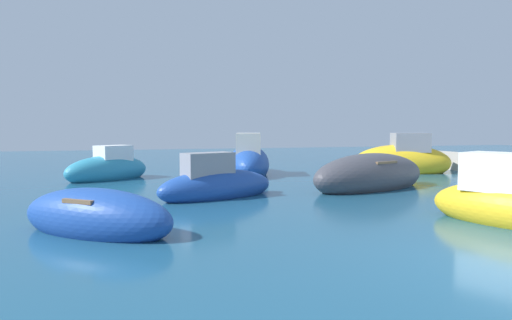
{
  "coord_description": "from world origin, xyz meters",
  "views": [
    {
      "loc": [
        -5.76,
        -4.86,
        2.15
      ],
      "look_at": [
        -1.31,
        10.51,
        0.97
      ],
      "focal_mm": 30.38,
      "sensor_mm": 36.0,
      "label": 1
    }
  ],
  "objects_px": {
    "moored_boat_3": "(216,185)",
    "moored_boat_4": "(96,217)",
    "moored_boat_6": "(248,162)",
    "moored_boat_5": "(108,169)",
    "moored_boat_2": "(370,176)",
    "moored_boat_7": "(403,160)"
  },
  "relations": [
    {
      "from": "moored_boat_4",
      "to": "moored_boat_6",
      "type": "bearing_deg",
      "value": 98.2
    },
    {
      "from": "moored_boat_3",
      "to": "moored_boat_2",
      "type": "bearing_deg",
      "value": -16.05
    },
    {
      "from": "moored_boat_6",
      "to": "moored_boat_7",
      "type": "relative_size",
      "value": 1.08
    },
    {
      "from": "moored_boat_5",
      "to": "moored_boat_6",
      "type": "bearing_deg",
      "value": 146.81
    },
    {
      "from": "moored_boat_6",
      "to": "moored_boat_7",
      "type": "bearing_deg",
      "value": -84.14
    },
    {
      "from": "moored_boat_4",
      "to": "moored_boat_2",
      "type": "bearing_deg",
      "value": 64.35
    },
    {
      "from": "moored_boat_4",
      "to": "moored_boat_5",
      "type": "height_order",
      "value": "moored_boat_5"
    },
    {
      "from": "moored_boat_2",
      "to": "moored_boat_5",
      "type": "height_order",
      "value": "moored_boat_5"
    },
    {
      "from": "moored_boat_5",
      "to": "moored_boat_2",
      "type": "bearing_deg",
      "value": 113.17
    },
    {
      "from": "moored_boat_2",
      "to": "moored_boat_6",
      "type": "height_order",
      "value": "moored_boat_6"
    },
    {
      "from": "moored_boat_2",
      "to": "moored_boat_3",
      "type": "distance_m",
      "value": 5.67
    },
    {
      "from": "moored_boat_3",
      "to": "moored_boat_5",
      "type": "distance_m",
      "value": 6.93
    },
    {
      "from": "moored_boat_2",
      "to": "moored_boat_4",
      "type": "relative_size",
      "value": 1.53
    },
    {
      "from": "moored_boat_5",
      "to": "moored_boat_6",
      "type": "relative_size",
      "value": 0.72
    },
    {
      "from": "moored_boat_4",
      "to": "moored_boat_5",
      "type": "relative_size",
      "value": 0.94
    },
    {
      "from": "moored_boat_3",
      "to": "moored_boat_5",
      "type": "bearing_deg",
      "value": 99.5
    },
    {
      "from": "moored_boat_3",
      "to": "moored_boat_6",
      "type": "bearing_deg",
      "value": 46.04
    },
    {
      "from": "moored_boat_4",
      "to": "moored_boat_6",
      "type": "relative_size",
      "value": 0.67
    },
    {
      "from": "moored_boat_3",
      "to": "moored_boat_4",
      "type": "height_order",
      "value": "moored_boat_3"
    },
    {
      "from": "moored_boat_2",
      "to": "moored_boat_5",
      "type": "relative_size",
      "value": 1.43
    },
    {
      "from": "moored_boat_2",
      "to": "moored_boat_4",
      "type": "distance_m",
      "value": 9.83
    },
    {
      "from": "moored_boat_3",
      "to": "moored_boat_6",
      "type": "distance_m",
      "value": 6.81
    }
  ]
}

